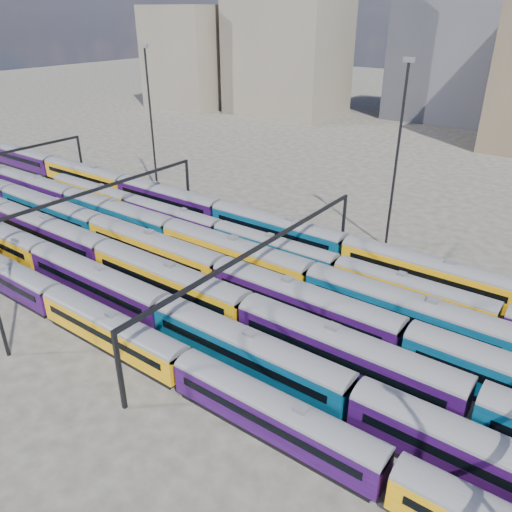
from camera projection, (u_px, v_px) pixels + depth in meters
The scene contains 12 objects.
ground at pixel (196, 282), 62.79m from camera, with size 500.00×500.00×0.00m, color #3B3832.
rake_0 at pixel (183, 365), 44.32m from camera, with size 116.18×2.84×4.76m.
rake_1 at pixel (97, 280), 57.60m from camera, with size 151.93×3.17×5.35m.
rake_2 at pixel (104, 252), 63.73m from camera, with size 136.09×3.32×5.60m.
rake_3 at pixel (154, 246), 65.37m from camera, with size 113.51×3.32×5.61m.
rake_4 at pixel (311, 277), 57.89m from camera, with size 135.95×3.31×5.60m.
rake_5 at pixel (337, 267), 61.29m from camera, with size 113.76×2.78×4.66m.
rake_6 at pixel (167, 197), 82.97m from camera, with size 152.77×3.19×5.38m.
gantry_1 at pixel (89, 199), 70.38m from camera, with size 0.35×40.35×8.03m.
gantry_2 at pixel (261, 255), 54.47m from camera, with size 0.35×40.35×8.03m.
mast_1 at pixel (151, 115), 88.37m from camera, with size 1.40×0.50×25.60m.
mast_3 at pixel (398, 151), 65.95m from camera, with size 1.40×0.50×25.60m.
Camera 1 is at (38.51, -39.68, 30.87)m, focal length 35.00 mm.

